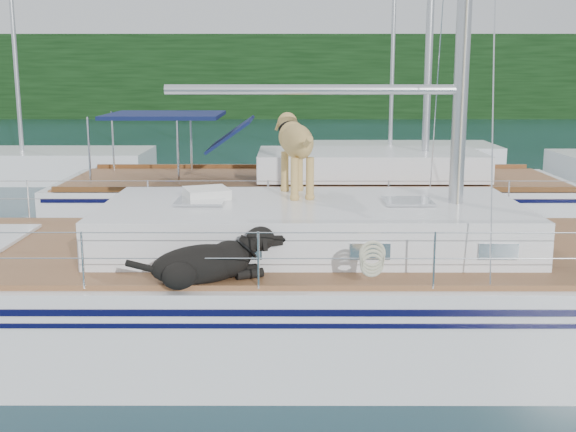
{
  "coord_description": "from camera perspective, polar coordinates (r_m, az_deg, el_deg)",
  "views": [
    {
      "loc": [
        0.52,
        -8.89,
        3.43
      ],
      "look_at": [
        0.5,
        0.2,
        1.6
      ],
      "focal_mm": 45.0,
      "sensor_mm": 36.0,
      "label": 1
    }
  ],
  "objects": [
    {
      "name": "main_sailboat",
      "position": [
        9.31,
        -2.51,
        -5.77
      ],
      "size": [
        12.0,
        4.09,
        14.01
      ],
      "color": "white",
      "rests_on": "ground"
    },
    {
      "name": "bg_boat_center",
      "position": [
        25.31,
        8.05,
        4.52
      ],
      "size": [
        7.2,
        3.0,
        11.65
      ],
      "color": "white",
      "rests_on": "ground"
    },
    {
      "name": "tree_line",
      "position": [
        53.89,
        -0.45,
        10.94
      ],
      "size": [
        90.0,
        3.0,
        6.0
      ],
      "primitive_type": "cube",
      "color": "black",
      "rests_on": "ground"
    },
    {
      "name": "neighbor_sailboat",
      "position": [
        15.83,
        2.46,
        1.18
      ],
      "size": [
        11.0,
        3.5,
        13.3
      ],
      "color": "white",
      "rests_on": "ground"
    },
    {
      "name": "shore_bank",
      "position": [
        55.16,
        -0.43,
        8.46
      ],
      "size": [
        92.0,
        1.0,
        1.2
      ],
      "primitive_type": "cube",
      "color": "#595147",
      "rests_on": "ground"
    },
    {
      "name": "bg_boat_west",
      "position": [
        24.6,
        -20.19,
        3.73
      ],
      "size": [
        8.0,
        3.0,
        11.65
      ],
      "color": "white",
      "rests_on": "ground"
    },
    {
      "name": "ground",
      "position": [
        9.54,
        -3.05,
        -9.7
      ],
      "size": [
        120.0,
        120.0,
        0.0
      ],
      "primitive_type": "plane",
      "color": "black",
      "rests_on": "ground"
    }
  ]
}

